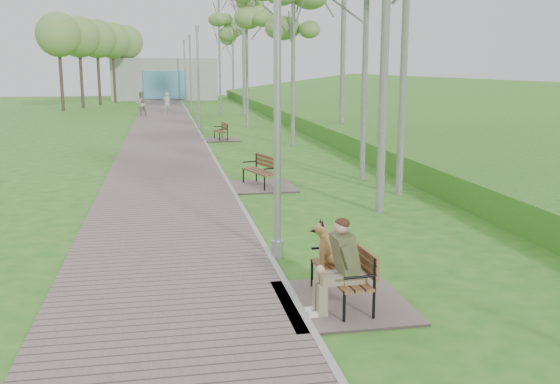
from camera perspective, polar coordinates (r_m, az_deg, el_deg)
The scene contains 18 objects.
ground at distance 12.98m, azimuth -2.49°, elevation -3.24°, with size 120.00×120.00×0.00m, color #286C1E.
walkway at distance 34.09m, azimuth -10.58°, elevation 5.77°, with size 3.50×67.00×0.04m, color #74635E.
kerb at distance 34.14m, azimuth -7.62°, elevation 5.88°, with size 0.10×67.00×0.05m, color #999993.
embankment at distance 35.38m, azimuth 12.42°, elevation 5.86°, with size 14.00×70.00×1.60m, color #5E9831.
building_north at distance 63.42m, azimuth -10.50°, elevation 10.11°, with size 10.00×5.20×4.00m.
bench_main at distance 8.77m, azimuth 5.35°, elevation -7.65°, with size 1.76×1.96×1.54m.
bench_second at distance 17.20m, azimuth -1.80°, elevation 1.09°, with size 1.74×1.94×1.07m.
bench_third at distance 28.35m, azimuth -5.42°, elevation 5.10°, with size 1.55×1.72×0.95m.
lamp_post_near at distance 10.45m, azimuth -0.24°, elevation 7.54°, with size 0.21×0.21×5.52m.
lamp_post_second at distance 32.87m, azimuth -7.48°, elevation 9.94°, with size 0.20×0.20×5.28m.
lamp_post_third at distance 46.34m, azimuth -8.18°, elevation 10.45°, with size 0.21×0.21×5.48m.
lamp_post_far at distance 59.21m, azimuth -8.69°, elevation 10.69°, with size 0.22×0.22×5.61m.
pedestrian_near at distance 44.68m, azimuth -10.27°, elevation 8.01°, with size 0.54×0.35×1.47m, color white.
pedestrian_far at distance 42.86m, azimuth -12.61°, elevation 7.88°, with size 0.79×0.61×1.62m, color #9E988A.
birch_mid_a at distance 26.19m, azimuth 1.23°, elevation 16.49°, with size 2.29×2.29×7.11m.
birch_mid_c at distance 34.16m, azimuth -3.09°, elevation 15.42°, with size 2.28×2.28×7.20m.
birch_far_b at distance 43.06m, azimuth -5.61°, elevation 15.58°, with size 2.38×2.38×8.17m.
birch_distant_b at distance 61.80m, azimuth -4.35°, elevation 14.10°, with size 2.44×2.44×7.84m.
Camera 1 is at (-1.75, -12.43, 3.30)m, focal length 40.00 mm.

